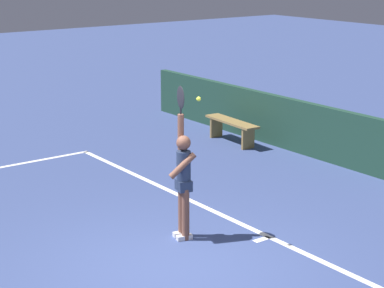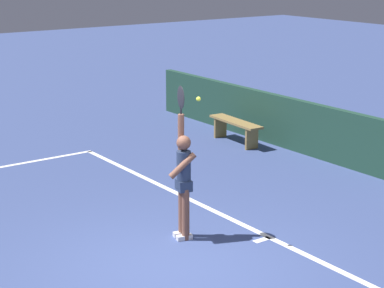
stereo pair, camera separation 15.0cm
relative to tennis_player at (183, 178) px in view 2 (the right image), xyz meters
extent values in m
plane|color=#38487B|center=(0.77, -0.69, -0.96)|extent=(60.00, 60.00, 0.00)
cube|color=white|center=(0.77, 1.06, -0.96)|extent=(11.77, 0.11, 0.00)
cube|color=white|center=(0.77, 0.91, -0.96)|extent=(0.11, 0.30, 0.00)
cylinder|color=brown|center=(0.07, -0.01, -0.56)|extent=(0.12, 0.12, 0.80)
cylinder|color=brown|center=(-0.06, 0.02, -0.56)|extent=(0.12, 0.12, 0.80)
cube|color=white|center=(0.07, -0.03, -0.92)|extent=(0.15, 0.26, 0.07)
cube|color=white|center=(-0.07, 0.00, -0.92)|extent=(0.15, 0.26, 0.07)
cylinder|color=#293651|center=(0.01, 0.00, 0.13)|extent=(0.21, 0.21, 0.57)
cube|color=#293651|center=(0.01, 0.00, -0.12)|extent=(0.28, 0.25, 0.16)
sphere|color=brown|center=(0.01, 0.00, 0.54)|extent=(0.21, 0.21, 0.21)
cylinder|color=brown|center=(-0.10, 0.03, 0.68)|extent=(0.12, 0.11, 0.53)
cylinder|color=brown|center=(0.09, -0.08, 0.22)|extent=(0.19, 0.44, 0.38)
ellipsoid|color=black|center=(-0.10, 0.03, 1.19)|extent=(0.29, 0.10, 0.35)
cylinder|color=black|center=(-0.10, 0.03, 1.00)|extent=(0.03, 0.03, 0.18)
sphere|color=#D1E033|center=(0.35, 0.02, 1.25)|extent=(0.07, 0.07, 0.07)
cube|color=olive|center=(-3.81, 4.12, -0.46)|extent=(1.64, 0.46, 0.05)
cube|color=olive|center=(-4.42, 4.16, -0.71)|extent=(0.08, 0.32, 0.50)
cube|color=olive|center=(-3.19, 4.08, -0.71)|extent=(0.08, 0.32, 0.50)
camera|label=1|loc=(7.89, -5.70, 3.18)|focal=64.50mm
camera|label=2|loc=(7.98, -5.58, 3.18)|focal=64.50mm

